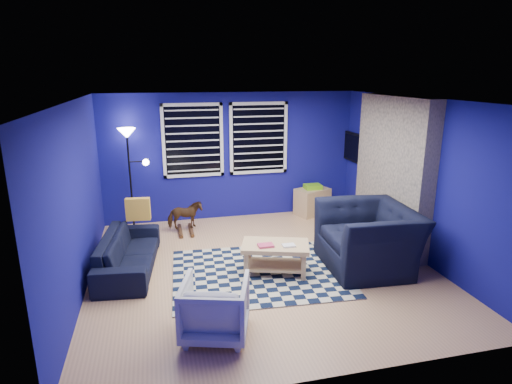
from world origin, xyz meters
TOP-DOWN VIEW (x-y plane):
  - floor at (0.00, 0.00)m, footprint 5.00×5.00m
  - ceiling at (0.00, 0.00)m, footprint 5.00×5.00m
  - wall_back at (0.00, 2.50)m, footprint 5.00×0.00m
  - wall_left at (-2.50, 0.00)m, footprint 0.00×5.00m
  - wall_right at (2.50, 0.00)m, footprint 0.00×5.00m
  - fireplace at (2.36, 0.50)m, footprint 0.65×2.00m
  - window_left at (-0.75, 2.46)m, footprint 1.17×0.06m
  - window_right at (0.55, 2.46)m, footprint 1.17×0.06m
  - tv at (2.45, 2.00)m, footprint 0.07×1.00m
  - rug at (-0.09, -0.16)m, footprint 2.61×2.14m
  - sofa at (-1.95, 0.42)m, footprint 1.93×0.94m
  - armchair_big at (1.56, -0.31)m, footprint 1.50×1.32m
  - armchair_bent at (-0.93, -1.54)m, footprint 0.90×0.91m
  - rocking_horse at (-1.01, 1.79)m, footprint 0.33×0.64m
  - coffee_table at (0.14, -0.21)m, footprint 1.08×0.82m
  - cabinet at (1.65, 2.25)m, footprint 0.77×0.64m
  - floor_lamp at (-1.92, 2.25)m, footprint 0.52×0.32m
  - throw_pillow at (-1.80, 1.09)m, footprint 0.40×0.16m

SIDE VIEW (x-z plane):
  - floor at x=0.00m, z-range 0.00..0.00m
  - rug at x=-0.09m, z-range 0.00..0.02m
  - sofa at x=-1.95m, z-range 0.00..0.54m
  - cabinet at x=1.65m, z-range -0.04..0.60m
  - coffee_table at x=0.14m, z-range 0.09..0.57m
  - rocking_horse at x=-1.01m, z-range 0.07..0.59m
  - armchair_bent at x=-0.93m, z-range 0.00..0.67m
  - armchair_big at x=1.56m, z-range 0.00..0.93m
  - throw_pillow at x=-1.80m, z-range 0.54..0.91m
  - fireplace at x=2.36m, z-range -0.05..2.45m
  - wall_back at x=0.00m, z-range -1.25..3.75m
  - wall_left at x=-2.50m, z-range -1.25..3.75m
  - wall_right at x=2.50m, z-range -1.25..3.75m
  - tv at x=2.45m, z-range 1.11..1.69m
  - floor_lamp at x=-1.92m, z-range 0.61..2.50m
  - window_left at x=-0.75m, z-range 0.89..2.31m
  - window_right at x=0.55m, z-range 0.89..2.31m
  - ceiling at x=0.00m, z-range 2.50..2.50m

